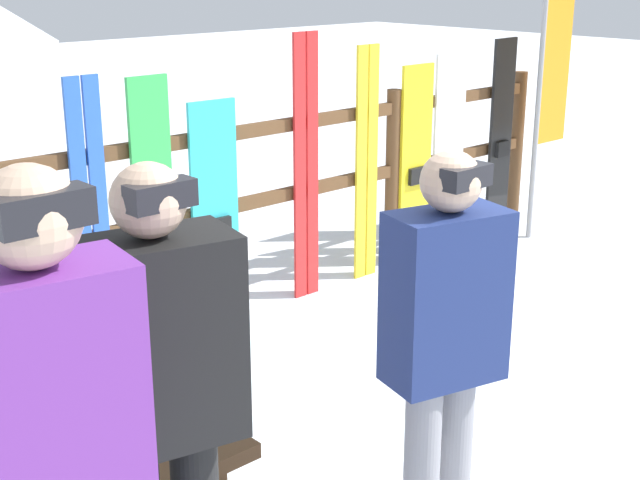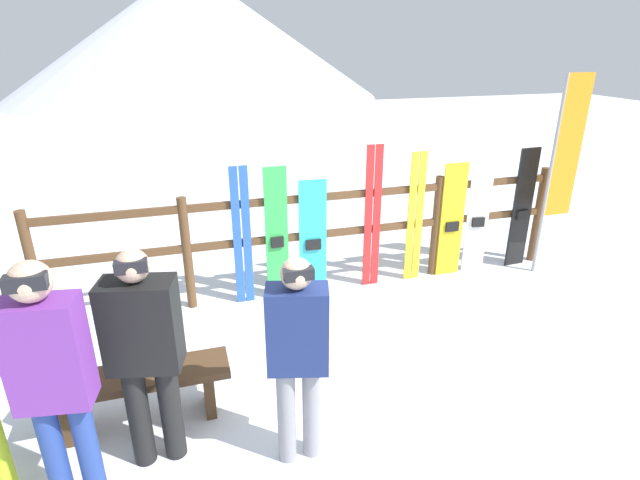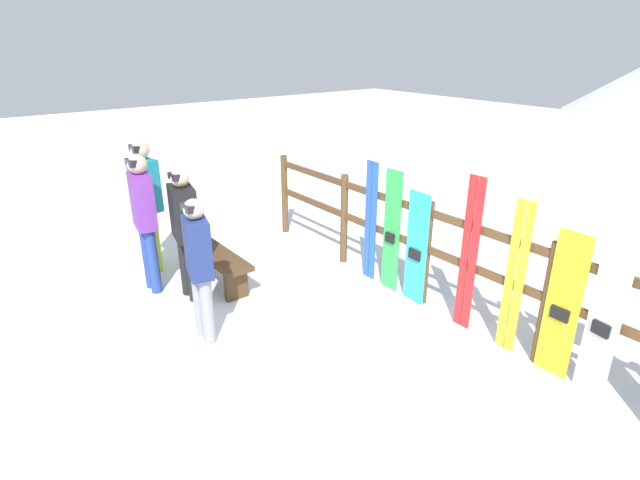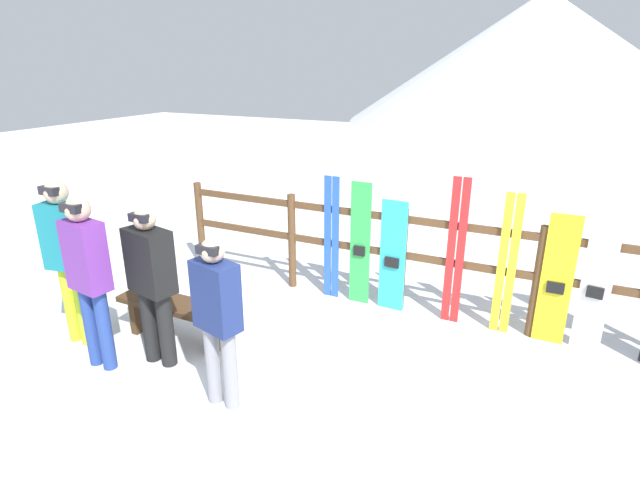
# 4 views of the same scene
# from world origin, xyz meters

# --- Properties ---
(ground_plane) EXTENTS (40.00, 40.00, 0.00)m
(ground_plane) POSITION_xyz_m (0.00, 0.00, 0.00)
(ground_plane) COLOR white
(fence) EXTENTS (6.04, 0.10, 1.27)m
(fence) POSITION_xyz_m (0.00, 2.02, 0.75)
(fence) COLOR brown
(fence) RESTS_ON ground
(bench) EXTENTS (1.36, 0.36, 0.44)m
(bench) POSITION_xyz_m (-1.95, 0.28, 0.33)
(bench) COLOR #4C331E
(bench) RESTS_ON ground
(person_purple) EXTENTS (0.44, 0.29, 1.73)m
(person_purple) POSITION_xyz_m (-2.29, -0.43, 1.02)
(person_purple) COLOR navy
(person_purple) RESTS_ON ground
(person_navy) EXTENTS (0.44, 0.31, 1.55)m
(person_navy) POSITION_xyz_m (-0.86, -0.40, 0.90)
(person_navy) COLOR gray
(person_navy) RESTS_ON ground
(person_black) EXTENTS (0.51, 0.35, 1.61)m
(person_black) POSITION_xyz_m (-1.82, -0.13, 0.92)
(person_black) COLOR black
(person_black) RESTS_ON ground
(person_teal) EXTENTS (0.45, 0.30, 1.77)m
(person_teal) POSITION_xyz_m (-2.86, -0.20, 1.04)
(person_teal) COLOR #B7D826
(person_teal) RESTS_ON ground
(ski_pair_blue) EXTENTS (0.20, 0.02, 1.57)m
(ski_pair_blue) POSITION_xyz_m (-0.89, 1.97, 0.78)
(ski_pair_blue) COLOR blue
(ski_pair_blue) RESTS_ON ground
(snowboard_green) EXTENTS (0.25, 0.06, 1.54)m
(snowboard_green) POSITION_xyz_m (-0.51, 1.96, 0.76)
(snowboard_green) COLOR green
(snowboard_green) RESTS_ON ground
(snowboard_cyan) EXTENTS (0.31, 0.06, 1.36)m
(snowboard_cyan) POSITION_xyz_m (-0.10, 1.96, 0.68)
(snowboard_cyan) COLOR #2DBFCC
(snowboard_cyan) RESTS_ON ground
(ski_pair_red) EXTENTS (0.20, 0.02, 1.70)m
(ski_pair_red) POSITION_xyz_m (0.62, 1.97, 0.85)
(ski_pair_red) COLOR red
(ski_pair_red) RESTS_ON ground
(ski_pair_yellow) EXTENTS (0.19, 0.02, 1.59)m
(ski_pair_yellow) POSITION_xyz_m (1.16, 1.97, 0.80)
(ski_pair_yellow) COLOR yellow
(ski_pair_yellow) RESTS_ON ground
(snowboard_yellow) EXTENTS (0.31, 0.05, 1.43)m
(snowboard_yellow) POSITION_xyz_m (1.66, 1.96, 0.71)
(snowboard_yellow) COLOR yellow
(snowboard_yellow) RESTS_ON ground
(snowboard_white) EXTENTS (0.28, 0.09, 1.48)m
(snowboard_white) POSITION_xyz_m (2.02, 1.96, 0.73)
(snowboard_white) COLOR white
(snowboard_white) RESTS_ON ground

